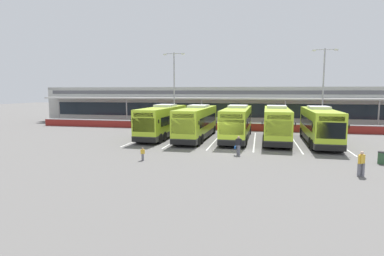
{
  "coord_description": "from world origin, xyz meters",
  "views": [
    {
      "loc": [
        2.54,
        -27.99,
        5.38
      ],
      "look_at": [
        -4.18,
        3.0,
        1.6
      ],
      "focal_mm": 29.19,
      "sensor_mm": 36.0,
      "label": 1
    }
  ],
  "objects_px": {
    "pedestrian_with_handbag": "(238,145)",
    "pedestrian_child": "(143,154)",
    "coach_bus_centre": "(237,123)",
    "pedestrian_in_dark_coat": "(361,163)",
    "lamp_post_west": "(174,85)",
    "coach_bus_right_centre": "(276,124)",
    "coach_bus_rightmost": "(319,126)",
    "litter_bin": "(382,158)",
    "coach_bus_left_centre": "(197,123)",
    "coach_bus_leftmost": "(163,122)",
    "lamp_post_centre": "(323,84)"
  },
  "relations": [
    {
      "from": "pedestrian_in_dark_coat",
      "to": "coach_bus_rightmost",
      "type": "bearing_deg",
      "value": 91.38
    },
    {
      "from": "coach_bus_leftmost",
      "to": "pedestrian_in_dark_coat",
      "type": "height_order",
      "value": "coach_bus_leftmost"
    },
    {
      "from": "coach_bus_rightmost",
      "to": "lamp_post_west",
      "type": "height_order",
      "value": "lamp_post_west"
    },
    {
      "from": "coach_bus_right_centre",
      "to": "lamp_post_centre",
      "type": "relative_size",
      "value": 1.11
    },
    {
      "from": "lamp_post_west",
      "to": "pedestrian_child",
      "type": "bearing_deg",
      "value": -80.67
    },
    {
      "from": "coach_bus_right_centre",
      "to": "lamp_post_centre",
      "type": "bearing_deg",
      "value": 57.9
    },
    {
      "from": "coach_bus_rightmost",
      "to": "lamp_post_west",
      "type": "xyz_separation_m",
      "value": [
        -18.62,
        11.36,
        4.5
      ]
    },
    {
      "from": "pedestrian_with_handbag",
      "to": "pedestrian_child",
      "type": "xyz_separation_m",
      "value": [
        -7.13,
        -3.63,
        -0.32
      ]
    },
    {
      "from": "coach_bus_centre",
      "to": "pedestrian_with_handbag",
      "type": "distance_m",
      "value": 8.67
    },
    {
      "from": "pedestrian_with_handbag",
      "to": "pedestrian_child",
      "type": "distance_m",
      "value": 8.01
    },
    {
      "from": "lamp_post_west",
      "to": "coach_bus_centre",
      "type": "bearing_deg",
      "value": -46.33
    },
    {
      "from": "pedestrian_child",
      "to": "lamp_post_west",
      "type": "xyz_separation_m",
      "value": [
        -3.75,
        22.84,
        5.75
      ]
    },
    {
      "from": "coach_bus_centre",
      "to": "lamp_post_west",
      "type": "distance_m",
      "value": 15.36
    },
    {
      "from": "coach_bus_left_centre",
      "to": "litter_bin",
      "type": "height_order",
      "value": "coach_bus_left_centre"
    },
    {
      "from": "coach_bus_centre",
      "to": "lamp_post_centre",
      "type": "bearing_deg",
      "value": 44.09
    },
    {
      "from": "lamp_post_west",
      "to": "coach_bus_right_centre",
      "type": "bearing_deg",
      "value": -36.34
    },
    {
      "from": "coach_bus_leftmost",
      "to": "coach_bus_left_centre",
      "type": "height_order",
      "value": "same"
    },
    {
      "from": "coach_bus_centre",
      "to": "pedestrian_in_dark_coat",
      "type": "bearing_deg",
      "value": -57.13
    },
    {
      "from": "coach_bus_right_centre",
      "to": "litter_bin",
      "type": "bearing_deg",
      "value": -53.64
    },
    {
      "from": "coach_bus_rightmost",
      "to": "lamp_post_west",
      "type": "relative_size",
      "value": 1.11
    },
    {
      "from": "coach_bus_rightmost",
      "to": "coach_bus_left_centre",
      "type": "bearing_deg",
      "value": 178.99
    },
    {
      "from": "lamp_post_west",
      "to": "litter_bin",
      "type": "xyz_separation_m",
      "value": [
        21.48,
        -20.22,
        -5.82
      ]
    },
    {
      "from": "coach_bus_centre",
      "to": "lamp_post_west",
      "type": "bearing_deg",
      "value": 133.67
    },
    {
      "from": "coach_bus_leftmost",
      "to": "lamp_post_west",
      "type": "relative_size",
      "value": 1.11
    },
    {
      "from": "coach_bus_right_centre",
      "to": "coach_bus_rightmost",
      "type": "xyz_separation_m",
      "value": [
        4.24,
        -0.78,
        0.0
      ]
    },
    {
      "from": "coach_bus_rightmost",
      "to": "pedestrian_with_handbag",
      "type": "xyz_separation_m",
      "value": [
        -7.73,
        -7.85,
        -0.93
      ]
    },
    {
      "from": "pedestrian_child",
      "to": "pedestrian_with_handbag",
      "type": "bearing_deg",
      "value": 26.95
    },
    {
      "from": "coach_bus_rightmost",
      "to": "pedestrian_child",
      "type": "bearing_deg",
      "value": -142.33
    },
    {
      "from": "coach_bus_leftmost",
      "to": "litter_bin",
      "type": "bearing_deg",
      "value": -25.98
    },
    {
      "from": "pedestrian_with_handbag",
      "to": "litter_bin",
      "type": "distance_m",
      "value": 10.65
    },
    {
      "from": "coach_bus_centre",
      "to": "pedestrian_child",
      "type": "height_order",
      "value": "coach_bus_centre"
    },
    {
      "from": "coach_bus_centre",
      "to": "coach_bus_left_centre",
      "type": "bearing_deg",
      "value": -173.49
    },
    {
      "from": "coach_bus_left_centre",
      "to": "coach_bus_right_centre",
      "type": "xyz_separation_m",
      "value": [
        8.69,
        0.56,
        0.0
      ]
    },
    {
      "from": "coach_bus_left_centre",
      "to": "pedestrian_child",
      "type": "height_order",
      "value": "coach_bus_left_centre"
    },
    {
      "from": "coach_bus_leftmost",
      "to": "coach_bus_right_centre",
      "type": "bearing_deg",
      "value": -0.32
    },
    {
      "from": "pedestrian_child",
      "to": "lamp_post_west",
      "type": "height_order",
      "value": "lamp_post_west"
    },
    {
      "from": "coach_bus_rightmost",
      "to": "litter_bin",
      "type": "xyz_separation_m",
      "value": [
        2.86,
        -8.86,
        -1.32
      ]
    },
    {
      "from": "coach_bus_centre",
      "to": "coach_bus_right_centre",
      "type": "height_order",
      "value": "same"
    },
    {
      "from": "coach_bus_leftmost",
      "to": "pedestrian_in_dark_coat",
      "type": "distance_m",
      "value": 22.17
    },
    {
      "from": "pedestrian_child",
      "to": "coach_bus_left_centre",
      "type": "bearing_deg",
      "value": 80.6
    },
    {
      "from": "litter_bin",
      "to": "lamp_post_west",
      "type": "bearing_deg",
      "value": 136.72
    },
    {
      "from": "lamp_post_west",
      "to": "coach_bus_leftmost",
      "type": "bearing_deg",
      "value": -81.73
    },
    {
      "from": "coach_bus_right_centre",
      "to": "coach_bus_rightmost",
      "type": "distance_m",
      "value": 4.31
    },
    {
      "from": "lamp_post_west",
      "to": "pedestrian_with_handbag",
      "type": "bearing_deg",
      "value": -60.46
    },
    {
      "from": "lamp_post_west",
      "to": "lamp_post_centre",
      "type": "distance_m",
      "value": 20.86
    },
    {
      "from": "pedestrian_child",
      "to": "coach_bus_right_centre",
      "type": "bearing_deg",
      "value": 49.09
    },
    {
      "from": "coach_bus_rightmost",
      "to": "pedestrian_in_dark_coat",
      "type": "distance_m",
      "value": 12.89
    },
    {
      "from": "coach_bus_rightmost",
      "to": "pedestrian_with_handbag",
      "type": "height_order",
      "value": "coach_bus_rightmost"
    },
    {
      "from": "litter_bin",
      "to": "lamp_post_centre",
      "type": "bearing_deg",
      "value": 91.79
    },
    {
      "from": "coach_bus_centre",
      "to": "pedestrian_with_handbag",
      "type": "height_order",
      "value": "coach_bus_centre"
    }
  ]
}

